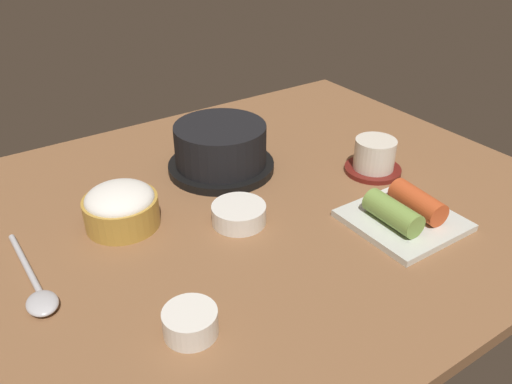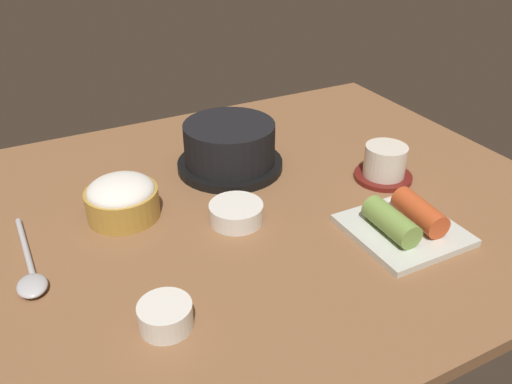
# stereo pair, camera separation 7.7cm
# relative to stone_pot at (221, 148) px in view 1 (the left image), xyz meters

# --- Properties ---
(dining_table) EXTENTS (1.00, 0.76, 0.02)m
(dining_table) POSITION_rel_stone_pot_xyz_m (-0.04, -0.12, -0.05)
(dining_table) COLOR brown
(dining_table) RESTS_ON ground
(stone_pot) EXTENTS (0.18, 0.18, 0.08)m
(stone_pot) POSITION_rel_stone_pot_xyz_m (0.00, 0.00, 0.00)
(stone_pot) COLOR black
(stone_pot) RESTS_ON dining_table
(rice_bowl) EXTENTS (0.11, 0.11, 0.06)m
(rice_bowl) POSITION_rel_stone_pot_xyz_m (-0.20, -0.06, -0.01)
(rice_bowl) COLOR #B78C38
(rice_bowl) RESTS_ON dining_table
(tea_cup_with_saucer) EXTENTS (0.10, 0.10, 0.06)m
(tea_cup_with_saucer) POSITION_rel_stone_pot_xyz_m (0.21, -0.15, -0.01)
(tea_cup_with_saucer) COLOR maroon
(tea_cup_with_saucer) RESTS_ON dining_table
(banchan_cup_center) EXTENTS (0.08, 0.08, 0.03)m
(banchan_cup_center) POSITION_rel_stone_pot_xyz_m (-0.06, -0.15, -0.03)
(banchan_cup_center) COLOR white
(banchan_cup_center) RESTS_ON dining_table
(kimchi_plate) EXTENTS (0.15, 0.15, 0.05)m
(kimchi_plate) POSITION_rel_stone_pot_xyz_m (0.14, -0.29, -0.02)
(kimchi_plate) COLOR silver
(kimchi_plate) RESTS_ON dining_table
(side_bowl_near) EXTENTS (0.06, 0.06, 0.03)m
(side_bowl_near) POSITION_rel_stone_pot_xyz_m (-0.22, -0.30, -0.02)
(side_bowl_near) COLOR white
(side_bowl_near) RESTS_ON dining_table
(spoon) EXTENTS (0.04, 0.19, 0.01)m
(spoon) POSITION_rel_stone_pot_xyz_m (-0.34, -0.15, -0.04)
(spoon) COLOR #B7B7BC
(spoon) RESTS_ON dining_table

